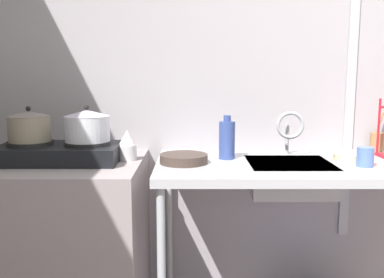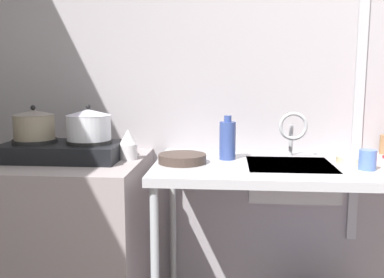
# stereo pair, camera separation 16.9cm
# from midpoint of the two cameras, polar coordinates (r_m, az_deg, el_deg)

# --- Properties ---
(wall_metal_strip) EXTENTS (0.05, 0.01, 2.08)m
(wall_metal_strip) POSITION_cam_midpoint_polar(r_m,az_deg,el_deg) (2.44, 23.72, 11.32)
(wall_metal_strip) COLOR #A8A8AD
(counter_concrete) EXTENTS (0.92, 0.68, 0.88)m
(counter_concrete) POSITION_cam_midpoint_polar(r_m,az_deg,el_deg) (2.29, -16.14, -13.48)
(counter_concrete) COLOR gray
(counter_concrete) RESTS_ON ground
(counter_sink) EXTENTS (1.48, 0.68, 0.88)m
(counter_sink) POSITION_cam_midpoint_polar(r_m,az_deg,el_deg) (2.09, 18.18, -4.88)
(counter_sink) COLOR #A8A8AD
(counter_sink) RESTS_ON ground
(stove) EXTENTS (0.57, 0.31, 0.10)m
(stove) POSITION_cam_midpoint_polar(r_m,az_deg,el_deg) (2.13, -14.81, -1.49)
(stove) COLOR black
(stove) RESTS_ON counter_concrete
(pot_on_left_burner) EXTENTS (0.20, 0.20, 0.16)m
(pot_on_left_burner) POSITION_cam_midpoint_polar(r_m,az_deg,el_deg) (2.16, -18.33, 1.83)
(pot_on_left_burner) COLOR gray
(pot_on_left_burner) RESTS_ON stove
(pot_on_right_burner) EXTENTS (0.21, 0.21, 0.17)m
(pot_on_right_burner) POSITION_cam_midpoint_polar(r_m,az_deg,el_deg) (2.07, -11.40, 1.90)
(pot_on_right_burner) COLOR silver
(pot_on_right_burner) RESTS_ON stove
(percolator) EXTENTS (0.09, 0.09, 0.15)m
(percolator) POSITION_cam_midpoint_polar(r_m,az_deg,el_deg) (2.08, -6.26, -0.79)
(percolator) COLOR silver
(percolator) RESTS_ON counter_concrete
(sink_basin) EXTENTS (0.39, 0.36, 0.14)m
(sink_basin) POSITION_cam_midpoint_polar(r_m,az_deg,el_deg) (2.05, 15.25, -5.15)
(sink_basin) COLOR #A8A8AD
(sink_basin) RESTS_ON counter_sink
(faucet) EXTENTS (0.14, 0.08, 0.23)m
(faucet) POSITION_cam_midpoint_polar(r_m,az_deg,el_deg) (2.17, 15.54, 1.36)
(faucet) COLOR #A8A8AD
(faucet) RESTS_ON counter_sink
(frying_pan) EXTENTS (0.22, 0.22, 0.04)m
(frying_pan) POSITION_cam_midpoint_polar(r_m,az_deg,el_deg) (1.99, 1.13, -2.64)
(frying_pan) COLOR #3D3029
(frying_pan) RESTS_ON counter_sink
(cup_by_rack) EXTENTS (0.08, 0.08, 0.09)m
(cup_by_rack) POSITION_cam_midpoint_polar(r_m,az_deg,el_deg) (2.03, 24.66, -2.56)
(cup_by_rack) COLOR #4E6CB1
(cup_by_rack) RESTS_ON counter_sink
(small_bowl_on_drainboard) EXTENTS (0.14, 0.14, 0.04)m
(small_bowl_on_drainboard) POSITION_cam_midpoint_polar(r_m,az_deg,el_deg) (2.13, 22.76, -2.65)
(small_bowl_on_drainboard) COLOR beige
(small_bowl_on_drainboard) RESTS_ON counter_sink
(bottle_by_sink) EXTENTS (0.08, 0.08, 0.21)m
(bottle_by_sink) POSITION_cam_midpoint_polar(r_m,az_deg,el_deg) (2.08, 7.10, -0.13)
(bottle_by_sink) COLOR #324585
(bottle_by_sink) RESTS_ON counter_sink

